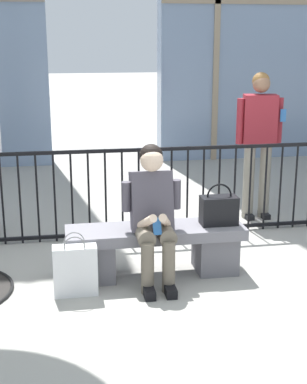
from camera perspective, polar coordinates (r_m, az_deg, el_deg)
ground_plane at (r=5.18m, az=0.19°, el=-8.31°), size 60.00×60.00×0.00m
stone_bench at (r=5.08m, az=0.19°, el=-5.51°), size 1.60×0.44×0.45m
seated_person_with_phone at (r=4.83m, az=-0.05°, el=-1.88°), size 0.52×0.66×1.21m
handbag_on_bench at (r=5.09m, az=6.66°, el=-1.80°), size 0.33×0.18×0.38m
shopping_bag at (r=4.76m, az=-7.95°, el=-7.84°), size 0.36×0.16×0.53m
bystander_further_back at (r=6.64m, az=10.67°, el=5.77°), size 0.55×0.29×1.71m
plaza_railing at (r=5.97m, az=-1.50°, el=-0.03°), size 7.80×0.04×0.98m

